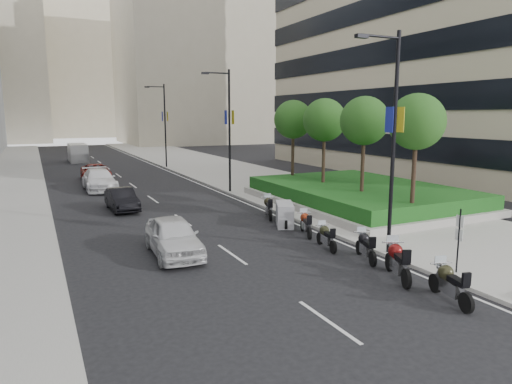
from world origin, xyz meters
TOP-DOWN VIEW (x-y plane):
  - ground at (0.00, 0.00)m, footprint 160.00×160.00m
  - sidewalk_right at (9.00, 30.00)m, footprint 10.00×100.00m
  - lane_edge at (3.70, 30.00)m, footprint 0.12×100.00m
  - lane_centre at (-1.50, 30.00)m, footprint 0.12×100.00m
  - building_cream_right at (22.00, 80.00)m, footprint 28.00×24.00m
  - building_cream_centre at (2.00, 120.00)m, footprint 30.00×24.00m
  - planter at (10.00, 10.00)m, footprint 10.00×14.00m
  - hedge at (10.00, 10.00)m, footprint 9.40×13.40m
  - tree_0 at (8.50, 4.00)m, footprint 2.80×2.80m
  - tree_1 at (8.50, 8.00)m, footprint 2.80×2.80m
  - tree_2 at (8.50, 12.00)m, footprint 2.80×2.80m
  - tree_3 at (8.50, 16.00)m, footprint 2.80×2.80m
  - lamp_post_0 at (4.14, 1.00)m, footprint 2.34×0.45m
  - lamp_post_1 at (4.14, 18.00)m, footprint 2.34×0.45m
  - lamp_post_2 at (4.14, 36.00)m, footprint 2.34×0.45m
  - parking_sign at (4.80, -2.00)m, footprint 0.06×0.32m
  - motorcycle_0 at (2.72, -3.50)m, footprint 0.87×2.20m
  - motorcycle_1 at (2.68, -1.25)m, footprint 1.19×2.29m
  - motorcycle_2 at (3.06, 0.95)m, footprint 0.92×2.05m
  - motorcycle_3 at (2.54, 2.97)m, footprint 0.66×1.96m
  - motorcycle_4 at (2.97, 5.31)m, footprint 0.91×2.01m
  - motorcycle_5 at (2.93, 7.34)m, footprint 1.59×2.18m
  - motorcycle_6 at (3.11, 9.50)m, footprint 0.99×2.12m
  - car_a at (-3.70, 5.02)m, footprint 2.12×4.73m
  - car_b at (-4.05, 15.23)m, footprint 1.56×4.13m
  - car_c at (-4.29, 23.74)m, footprint 2.27×5.56m
  - car_d at (-3.85, 29.47)m, footprint 2.64×5.32m
  - delivery_van at (-3.78, 47.28)m, footprint 2.01×5.27m

SIDE VIEW (x-z plane):
  - ground at x=0.00m, z-range 0.00..0.00m
  - lane_edge at x=3.70m, z-range 0.00..0.01m
  - lane_centre at x=-1.50m, z-range 0.00..0.01m
  - sidewalk_right at x=9.00m, z-range 0.00..0.15m
  - planter at x=10.00m, z-range 0.15..0.55m
  - motorcycle_3 at x=2.54m, z-range 0.03..1.02m
  - motorcycle_4 at x=2.97m, z-range 0.04..1.08m
  - motorcycle_2 at x=3.06m, z-range 0.04..1.10m
  - motorcycle_6 at x=3.11m, z-range 0.04..1.14m
  - motorcycle_0 at x=2.72m, z-range 0.04..1.16m
  - motorcycle_5 at x=2.93m, z-range 0.00..1.23m
  - motorcycle_1 at x=2.68m, z-range 0.04..1.26m
  - car_b at x=-4.05m, z-range 0.00..1.34m
  - car_d at x=-3.85m, z-range 0.00..1.45m
  - car_a at x=-3.70m, z-range 0.00..1.58m
  - car_c at x=-4.29m, z-range 0.00..1.61m
  - hedge at x=10.00m, z-range 0.55..1.35m
  - delivery_van at x=-3.78m, z-range -0.07..2.14m
  - parking_sign at x=4.80m, z-range 0.21..2.71m
  - lamp_post_0 at x=4.14m, z-range 0.57..9.57m
  - lamp_post_1 at x=4.14m, z-range 0.57..9.57m
  - lamp_post_2 at x=4.14m, z-range 0.57..9.57m
  - tree_0 at x=8.50m, z-range 2.27..8.57m
  - tree_1 at x=8.50m, z-range 2.27..8.57m
  - tree_2 at x=8.50m, z-range 2.27..8.57m
  - tree_3 at x=8.50m, z-range 2.27..8.57m
  - building_cream_right at x=22.00m, z-range 0.00..36.00m
  - building_cream_centre at x=2.00m, z-range 0.00..38.00m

